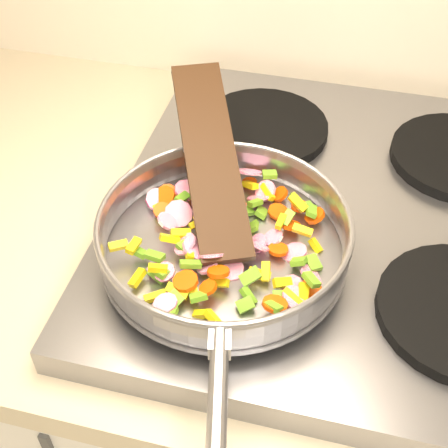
# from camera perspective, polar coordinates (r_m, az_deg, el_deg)

# --- Properties ---
(cooktop) EXTENTS (0.60, 0.60, 0.04)m
(cooktop) POSITION_cam_1_polar(r_m,az_deg,el_deg) (0.84, 11.04, 0.23)
(cooktop) COLOR #939399
(cooktop) RESTS_ON counter_top
(grate_fl) EXTENTS (0.19, 0.19, 0.02)m
(grate_fl) POSITION_cam_1_polar(r_m,az_deg,el_deg) (0.73, -0.76, -3.77)
(grate_fl) COLOR black
(grate_fl) RESTS_ON cooktop
(grate_bl) EXTENTS (0.19, 0.19, 0.02)m
(grate_bl) POSITION_cam_1_polar(r_m,az_deg,el_deg) (0.94, 3.64, 8.77)
(grate_bl) COLOR black
(grate_bl) RESTS_ON cooktop
(saute_pan) EXTENTS (0.33, 0.49, 0.05)m
(saute_pan) POSITION_cam_1_polar(r_m,az_deg,el_deg) (0.71, -0.01, -1.15)
(saute_pan) COLOR #9E9EA5
(saute_pan) RESTS_ON grate_fl
(vegetable_heap) EXTENTS (0.25, 0.26, 0.05)m
(vegetable_heap) POSITION_cam_1_polar(r_m,az_deg,el_deg) (0.73, 0.36, -1.03)
(vegetable_heap) COLOR #5D9821
(vegetable_heap) RESTS_ON saute_pan
(wooden_spatula) EXTENTS (0.16, 0.26, 0.11)m
(wooden_spatula) POSITION_cam_1_polar(r_m,az_deg,el_deg) (0.75, -1.25, 6.10)
(wooden_spatula) COLOR black
(wooden_spatula) RESTS_ON saute_pan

